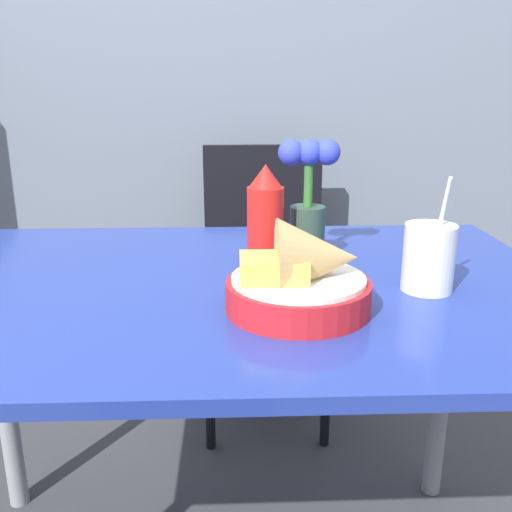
# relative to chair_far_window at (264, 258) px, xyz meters

# --- Properties ---
(wall_window) EXTENTS (7.00, 0.06, 2.60)m
(wall_window) POSITION_rel_chair_far_window_xyz_m (-0.13, 0.31, 0.76)
(wall_window) COLOR slate
(wall_window) RESTS_ON ground_plane
(dining_table) EXTENTS (1.27, 0.81, 0.76)m
(dining_table) POSITION_rel_chair_far_window_xyz_m (-0.13, -0.85, 0.12)
(dining_table) COLOR #233893
(dining_table) RESTS_ON ground_plane
(chair_far_window) EXTENTS (0.40, 0.40, 0.91)m
(chair_far_window) POSITION_rel_chair_far_window_xyz_m (0.00, 0.00, 0.00)
(chair_far_window) COLOR black
(chair_far_window) RESTS_ON ground_plane
(food_basket) EXTENTS (0.23, 0.23, 0.15)m
(food_basket) POSITION_rel_chair_far_window_xyz_m (0.01, -0.99, 0.27)
(food_basket) COLOR red
(food_basket) RESTS_ON dining_table
(ketchup_bottle) EXTENTS (0.07, 0.07, 0.20)m
(ketchup_bottle) POSITION_rel_chair_far_window_xyz_m (-0.04, -0.77, 0.32)
(ketchup_bottle) COLOR red
(ketchup_bottle) RESTS_ON dining_table
(drink_cup) EXTENTS (0.09, 0.09, 0.20)m
(drink_cup) POSITION_rel_chair_far_window_xyz_m (0.23, -0.91, 0.28)
(drink_cup) COLOR silver
(drink_cup) RESTS_ON dining_table
(flower_vase) EXTENTS (0.12, 0.07, 0.24)m
(flower_vase) POSITION_rel_chair_far_window_xyz_m (0.05, -0.72, 0.34)
(flower_vase) COLOR #2D4738
(flower_vase) RESTS_ON dining_table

